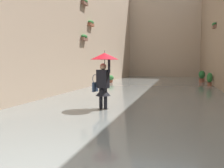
{
  "coord_description": "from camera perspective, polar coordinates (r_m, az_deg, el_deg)",
  "views": [
    {
      "loc": [
        -1.6,
        2.03,
        1.63
      ],
      "look_at": [
        0.31,
        -4.78,
        1.0
      ],
      "focal_mm": 37.36,
      "sensor_mm": 36.0,
      "label": 1
    }
  ],
  "objects": [
    {
      "name": "ground_plane",
      "position": [
        15.09,
        9.5,
        -1.22
      ],
      "size": [
        64.45,
        64.45,
        0.0
      ],
      "primitive_type": "plane",
      "color": "slate"
    },
    {
      "name": "flood_water",
      "position": [
        15.09,
        9.51,
        -1.04
      ],
      "size": [
        8.83,
        31.78,
        0.09
      ],
      "primitive_type": "cube",
      "color": "slate",
      "rests_on": "ground_plane"
    },
    {
      "name": "building_facade_far",
      "position": [
        28.98,
        12.67,
        12.01
      ],
      "size": [
        11.63,
        1.8,
        10.4
      ],
      "primitive_type": "cube",
      "color": "tan",
      "rests_on": "ground_plane"
    },
    {
      "name": "person_wading",
      "position": [
        7.75,
        -2.04,
        3.32
      ],
      "size": [
        0.94,
        0.94,
        2.05
      ],
      "color": "#2D2319",
      "rests_on": "ground_plane"
    },
    {
      "name": "potted_plant_near_left",
      "position": [
        17.32,
        22.8,
        1.07
      ],
      "size": [
        0.39,
        0.39,
        0.99
      ],
      "color": "#9E563D",
      "rests_on": "ground_plane"
    },
    {
      "name": "potted_plant_mid_left",
      "position": [
        20.37,
        21.12,
        1.66
      ],
      "size": [
        0.49,
        0.49,
        1.05
      ],
      "color": "brown",
      "rests_on": "ground_plane"
    },
    {
      "name": "potted_plant_mid_right",
      "position": [
        18.71,
        -0.32,
        1.29
      ],
      "size": [
        0.5,
        0.5,
        0.68
      ],
      "color": "#9E563D",
      "rests_on": "ground_plane"
    }
  ]
}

